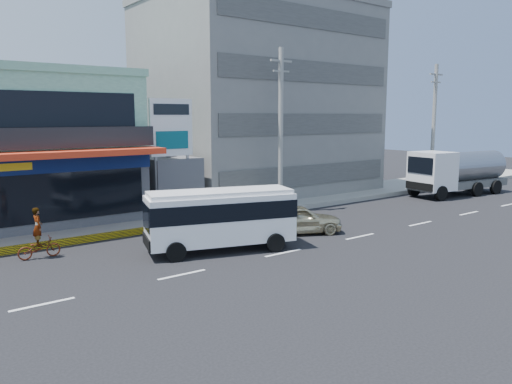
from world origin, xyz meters
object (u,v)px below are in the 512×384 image
Objects in this scene: utility_pole_near at (281,129)px; sedan at (298,219)px; minibus at (221,215)px; shop_building at (9,152)px; utility_pole_far at (434,126)px; billboard at (171,134)px; satellite_dish at (165,156)px; motorcycle_rider at (39,242)px; concrete_building at (257,102)px; tanker_truck at (456,171)px.

utility_pole_near reaches higher than sedan.
minibus is at bearing -145.77° from utility_pole_near.
shop_building is 2.82× the size of sedan.
utility_pole_far reaches higher than sedan.
sedan is (3.50, -6.83, -4.18)m from billboard.
billboard is 8.06m from minibus.
shop_building is at bearing 68.52° from sedan.
utility_pole_near is (6.00, -3.60, 1.57)m from satellite_dish.
billboard is at bearing 23.73° from motorcycle_rider.
utility_pole_far reaches higher than shop_building.
sedan is (3.00, -8.63, -2.83)m from satellite_dish.
motorcycle_rider is (-14.70, -1.80, -4.43)m from utility_pole_near.
utility_pole_far is 1.47× the size of minibus.
satellite_dish is at bearing 31.85° from motorcycle_rider.
satellite_dish reaches higher than minibus.
concrete_building is 18.47m from minibus.
tanker_truck is at bearing -43.76° from concrete_building.
motorcycle_rider is at bearing -94.78° from shop_building.
utility_pole_far is 31.07m from motorcycle_rider.
concrete_building is 2.35× the size of minibus.
tanker_truck reaches higher than minibus.
satellite_dish is 0.69× the size of motorcycle_rider.
utility_pole_near is (-4.00, -7.60, -1.85)m from concrete_building.
utility_pole_far is at bearing -50.20° from sedan.
concrete_building is at bearing 147.65° from utility_pole_far.
billboard is 6.75m from utility_pole_near.
concrete_building is at bearing 62.24° from utility_pole_near.
motorcycle_rider is at bearing -148.15° from satellite_dish.
concrete_building is 7.37× the size of motorcycle_rider.
minibus is at bearing -28.11° from motorcycle_rider.
minibus reaches higher than motorcycle_rider.
utility_pole_near is at bearing -25.06° from shop_building.
sedan is at bearing -120.82° from utility_pole_near.
concrete_building is (18.00, 1.05, 3.00)m from shop_building.
sedan is at bearing -119.00° from concrete_building.
satellite_dish is 0.22× the size of minibus.
billboard is 3.18× the size of motorcycle_rider.
utility_pole_near is 7.32m from sedan.
shop_building is 15.50m from utility_pole_near.
concrete_building reaches higher than tanker_truck.
minibus is (-1.45, -7.21, -3.31)m from billboard.
satellite_dish reaches higher than sedan.
tanker_truck is 4.05× the size of motorcycle_rider.
minibus is 1.55× the size of sedan.
concrete_building is 11.30m from satellite_dish.
concrete_building is 15.97m from tanker_truck.
shop_building is 8.92m from billboard.
concrete_building is at bearing 47.43° from minibus.
sedan is at bearing -62.86° from billboard.
utility_pole_near is 15.46m from motorcycle_rider.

